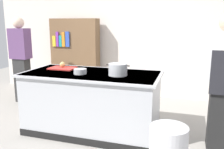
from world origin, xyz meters
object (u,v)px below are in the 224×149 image
object	(u,v)px
stock_pot	(118,69)
person_guest	(21,58)
mixing_bowl	(80,71)
person_chef	(223,80)
onion	(62,64)
bookshelf	(75,57)

from	to	relation	value
stock_pot	person_guest	size ratio (longest dim) A/B	0.19
mixing_bowl	person_guest	distance (m)	2.04
stock_pot	person_chef	world-z (taller)	person_chef
onion	stock_pot	xyz separation A→B (m)	(0.98, -0.23, 0.02)
onion	person_chef	bearing A→B (deg)	-3.81
stock_pot	onion	bearing A→B (deg)	166.52
stock_pot	person_chef	size ratio (longest dim) A/B	0.19
onion	stock_pot	distance (m)	1.01
person_chef	bookshelf	xyz separation A→B (m)	(-2.89, 1.77, -0.06)
onion	person_guest	xyz separation A→B (m)	(-1.33, 0.71, -0.05)
bookshelf	person_guest	bearing A→B (deg)	-130.24
stock_pot	mixing_bowl	world-z (taller)	stock_pot
onion	person_chef	size ratio (longest dim) A/B	0.05
person_guest	bookshelf	xyz separation A→B (m)	(0.77, 0.90, -0.06)
onion	bookshelf	distance (m)	1.71
mixing_bowl	bookshelf	distance (m)	2.17
person_chef	person_guest	size ratio (longest dim) A/B	1.00
person_guest	stock_pot	bearing A→B (deg)	68.49
onion	person_guest	bearing A→B (deg)	151.85
person_guest	bookshelf	distance (m)	1.19
onion	mixing_bowl	xyz separation A→B (m)	(0.45, -0.31, -0.03)
mixing_bowl	bookshelf	size ratio (longest dim) A/B	0.11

